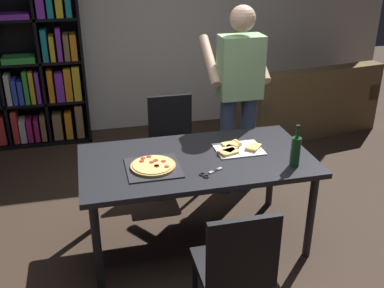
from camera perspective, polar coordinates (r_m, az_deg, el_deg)
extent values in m
plane|color=#38281E|center=(3.77, 0.55, -12.07)|extent=(12.00, 12.00, 0.00)
cube|color=silver|center=(5.64, -6.11, 15.86)|extent=(6.40, 0.10, 2.80)
cube|color=#232328|center=(3.38, 0.60, -2.11)|extent=(1.73, 0.92, 0.04)
cylinder|color=#232328|center=(3.18, -11.90, -12.67)|extent=(0.06, 0.06, 0.71)
cylinder|color=#232328|center=(3.52, 14.78, -8.84)|extent=(0.06, 0.06, 0.71)
cylinder|color=#232328|center=(3.81, -12.46, -5.85)|extent=(0.06, 0.06, 0.71)
cylinder|color=#232328|center=(4.11, 9.97, -3.26)|extent=(0.06, 0.06, 0.71)
cube|color=black|center=(2.85, 4.95, -15.16)|extent=(0.42, 0.42, 0.04)
cube|color=black|center=(2.56, 6.51, -13.57)|extent=(0.42, 0.04, 0.45)
cylinder|color=black|center=(3.18, 6.95, -15.70)|extent=(0.04, 0.04, 0.41)
cylinder|color=black|center=(3.09, 0.39, -16.83)|extent=(0.04, 0.04, 0.41)
cube|color=black|center=(4.26, -2.24, -0.64)|extent=(0.42, 0.42, 0.04)
cube|color=black|center=(4.34, -2.80, 3.33)|extent=(0.42, 0.04, 0.45)
cylinder|color=black|center=(4.18, -4.12, -4.70)|extent=(0.04, 0.04, 0.41)
cylinder|color=black|center=(4.25, 0.68, -4.15)|extent=(0.04, 0.04, 0.41)
cylinder|color=black|center=(4.50, -4.91, -2.51)|extent=(0.04, 0.04, 0.41)
cylinder|color=black|center=(4.56, -0.43, -2.03)|extent=(0.04, 0.04, 0.41)
cube|color=brown|center=(6.00, 13.53, 3.97)|extent=(1.81, 1.09, 0.40)
cube|color=brown|center=(5.62, 15.84, 6.90)|extent=(1.71, 0.45, 0.45)
cube|color=brown|center=(6.37, 19.53, 7.30)|extent=(0.29, 0.86, 0.20)
cube|color=brown|center=(5.50, 7.21, 5.90)|extent=(0.29, 0.86, 0.20)
cube|color=black|center=(5.43, -13.67, 10.39)|extent=(0.03, 0.35, 1.95)
cube|color=black|center=(5.77, -19.51, 0.38)|extent=(1.40, 0.35, 0.03)
cube|color=black|center=(5.63, -20.77, 9.99)|extent=(1.40, 0.03, 1.95)
cube|color=black|center=(5.60, -20.20, 4.93)|extent=(1.34, 0.29, 0.03)
cube|color=black|center=(5.47, -20.93, 9.58)|extent=(1.34, 0.29, 0.03)
cube|color=black|center=(5.38, -21.71, 14.42)|extent=(1.34, 0.29, 0.03)
cube|color=black|center=(5.45, -18.58, 9.86)|extent=(0.03, 0.29, 1.89)
cube|color=red|center=(5.73, -22.94, 1.82)|extent=(0.10, 0.22, 0.34)
cube|color=red|center=(5.69, -21.37, 2.20)|extent=(0.06, 0.22, 0.39)
cube|color=silver|center=(5.70, -20.53, 1.77)|extent=(0.07, 0.22, 0.28)
cube|color=#B21E66|center=(5.69, -19.75, 1.81)|extent=(0.06, 0.22, 0.27)
cube|color=#B21E66|center=(5.68, -18.98, 1.91)|extent=(0.05, 0.22, 0.27)
cube|color=olive|center=(5.67, -18.24, 2.17)|extent=(0.06, 0.22, 0.31)
cube|color=olive|center=(5.65, -16.60, 2.32)|extent=(0.10, 0.22, 0.31)
cube|color=orange|center=(5.65, -15.30, 2.50)|extent=(0.08, 0.22, 0.32)
cube|color=olive|center=(5.63, -14.04, 3.02)|extent=(0.09, 0.22, 0.40)
cube|color=silver|center=(5.55, -22.16, 6.53)|extent=(0.05, 0.22, 0.35)
cube|color=blue|center=(5.55, -21.45, 6.28)|extent=(0.05, 0.22, 0.29)
cube|color=blue|center=(5.54, -20.78, 6.29)|extent=(0.05, 0.22, 0.27)
cube|color=green|center=(5.52, -20.20, 6.87)|extent=(0.05, 0.22, 0.37)
cube|color=yellow|center=(5.51, -19.53, 6.93)|extent=(0.05, 0.22, 0.37)
cube|color=purple|center=(5.51, -18.85, 6.96)|extent=(0.04, 0.22, 0.36)
cube|color=orange|center=(5.49, -17.40, 7.17)|extent=(0.06, 0.22, 0.37)
cube|color=purple|center=(5.49, -16.37, 7.10)|extent=(0.09, 0.22, 0.34)
cube|color=orange|center=(5.48, -15.38, 7.43)|extent=(0.08, 0.22, 0.38)
cube|color=yellow|center=(5.47, -14.38, 7.61)|extent=(0.08, 0.22, 0.40)
cube|color=green|center=(5.44, -21.03, 10.01)|extent=(0.35, 0.25, 0.07)
cube|color=teal|center=(5.38, -18.13, 11.85)|extent=(0.06, 0.22, 0.35)
cube|color=yellow|center=(5.38, -17.25, 11.57)|extent=(0.05, 0.22, 0.28)
cube|color=purple|center=(5.37, -16.47, 12.07)|extent=(0.05, 0.22, 0.36)
cube|color=olive|center=(5.37, -15.59, 11.80)|extent=(0.06, 0.22, 0.29)
cube|color=orange|center=(5.37, -14.75, 11.89)|extent=(0.07, 0.22, 0.29)
cube|color=purple|center=(5.35, -21.80, 14.83)|extent=(0.37, 0.25, 0.06)
cube|color=purple|center=(5.31, -18.65, 16.34)|extent=(0.08, 0.22, 0.26)
cube|color=teal|center=(5.30, -17.63, 16.89)|extent=(0.06, 0.22, 0.34)
cube|color=yellow|center=(5.29, -16.54, 16.96)|extent=(0.07, 0.22, 0.33)
cylinder|color=#38476B|center=(4.29, 6.97, -0.02)|extent=(0.14, 0.14, 0.95)
cylinder|color=#38476B|center=(4.22, 4.42, -0.29)|extent=(0.14, 0.14, 0.95)
cube|color=#99CC8C|center=(4.00, 6.16, 9.64)|extent=(0.38, 0.22, 0.55)
sphere|color=#E0B293|center=(3.91, 6.44, 15.52)|extent=(0.22, 0.22, 0.22)
cylinder|color=#E0B293|center=(4.23, 8.35, 10.76)|extent=(0.09, 0.50, 0.39)
cylinder|color=#E0B293|center=(4.09, 2.24, 10.50)|extent=(0.09, 0.50, 0.39)
cube|color=#2D2D33|center=(3.24, -4.93, -3.01)|extent=(0.38, 0.38, 0.01)
cylinder|color=tan|center=(3.23, -4.94, -2.79)|extent=(0.32, 0.32, 0.02)
cylinder|color=#EACC6B|center=(3.22, -4.95, -2.60)|extent=(0.29, 0.29, 0.01)
cylinder|color=#B22819|center=(3.33, -5.47, -1.61)|extent=(0.04, 0.04, 0.00)
cylinder|color=#B22819|center=(3.19, -4.47, -2.79)|extent=(0.04, 0.04, 0.00)
cylinder|color=#B22819|center=(3.25, -3.63, -2.18)|extent=(0.04, 0.04, 0.00)
cylinder|color=#B22819|center=(3.27, -6.38, -2.17)|extent=(0.04, 0.04, 0.00)
cylinder|color=#B22819|center=(3.18, -3.22, -2.86)|extent=(0.04, 0.04, 0.00)
cylinder|color=#B22819|center=(3.31, -6.22, -1.80)|extent=(0.04, 0.04, 0.00)
cylinder|color=#B22819|center=(3.25, -5.14, -2.29)|extent=(0.04, 0.04, 0.00)
cylinder|color=#B22819|center=(3.20, -4.51, -2.73)|extent=(0.04, 0.04, 0.00)
cylinder|color=#B22819|center=(3.27, -4.61, -2.07)|extent=(0.04, 0.04, 0.00)
cube|color=white|center=(3.52, 5.93, -0.67)|extent=(0.36, 0.28, 0.01)
cube|color=#EACC6B|center=(3.57, 4.98, -0.01)|extent=(0.16, 0.12, 0.02)
cube|color=tan|center=(3.59, 5.80, 0.19)|extent=(0.04, 0.09, 0.02)
cube|color=#EACC6B|center=(3.48, 4.82, -0.63)|extent=(0.16, 0.16, 0.02)
cube|color=tan|center=(3.53, 5.31, -0.25)|extent=(0.08, 0.08, 0.02)
cube|color=#EACC6B|center=(3.43, 4.62, -1.04)|extent=(0.16, 0.13, 0.02)
cube|color=tan|center=(3.40, 3.80, -1.24)|extent=(0.05, 0.09, 0.02)
cube|color=#EACC6B|center=(3.53, 7.77, -0.39)|extent=(0.16, 0.16, 0.02)
cube|color=tan|center=(3.48, 7.42, -0.73)|extent=(0.08, 0.08, 0.02)
cylinder|color=#194723|center=(3.30, 12.94, -0.99)|extent=(0.07, 0.07, 0.22)
cylinder|color=#194723|center=(3.24, 13.19, 1.40)|extent=(0.03, 0.03, 0.08)
cylinder|color=black|center=(3.22, 13.28, 2.19)|extent=(0.03, 0.03, 0.02)
cube|color=silver|center=(3.19, 2.99, -3.34)|extent=(0.11, 0.08, 0.01)
cube|color=silver|center=(3.19, 2.99, -3.34)|extent=(0.12, 0.05, 0.01)
torus|color=black|center=(3.14, 1.29, -3.85)|extent=(0.06, 0.06, 0.01)
torus|color=black|center=(3.11, 1.80, -4.11)|extent=(0.06, 0.06, 0.01)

